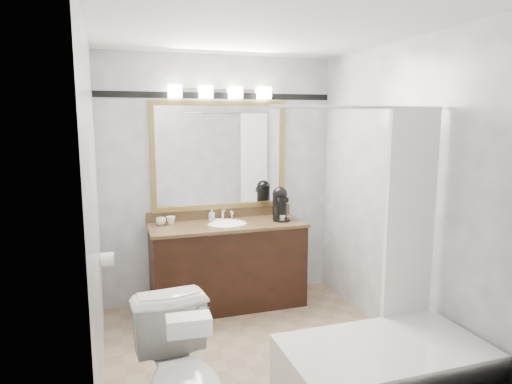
# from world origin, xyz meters

# --- Properties ---
(room) EXTENTS (2.42, 2.62, 2.52)m
(room) POSITION_xyz_m (0.00, 0.00, 1.25)
(room) COLOR gray
(room) RESTS_ON ground
(vanity) EXTENTS (1.53, 0.58, 0.97)m
(vanity) POSITION_xyz_m (0.00, 1.02, 0.44)
(vanity) COLOR black
(vanity) RESTS_ON ground
(mirror) EXTENTS (1.40, 0.04, 1.10)m
(mirror) POSITION_xyz_m (0.00, 1.28, 1.50)
(mirror) COLOR #9D8047
(mirror) RESTS_ON room
(vanity_light_bar) EXTENTS (1.02, 0.14, 0.12)m
(vanity_light_bar) POSITION_xyz_m (0.00, 1.23, 2.13)
(vanity_light_bar) COLOR silver
(vanity_light_bar) RESTS_ON room
(accent_stripe) EXTENTS (2.40, 0.01, 0.06)m
(accent_stripe) POSITION_xyz_m (0.00, 1.29, 2.10)
(accent_stripe) COLOR black
(accent_stripe) RESTS_ON room
(bathtub) EXTENTS (1.30, 0.75, 1.96)m
(bathtub) POSITION_xyz_m (0.55, -0.90, 0.28)
(bathtub) COLOR white
(bathtub) RESTS_ON ground
(tp_roll) EXTENTS (0.11, 0.12, 0.12)m
(tp_roll) POSITION_xyz_m (-1.14, 0.66, 0.70)
(tp_roll) COLOR white
(tp_roll) RESTS_ON room
(toilet) EXTENTS (0.53, 0.84, 0.82)m
(toilet) POSITION_xyz_m (-0.75, -0.87, 0.41)
(toilet) COLOR white
(toilet) RESTS_ON ground
(tissue_box) EXTENTS (0.23, 0.13, 0.09)m
(tissue_box) POSITION_xyz_m (-0.75, -1.12, 0.87)
(tissue_box) COLOR white
(tissue_box) RESTS_ON toilet
(coffee_maker) EXTENTS (0.18, 0.22, 0.34)m
(coffee_maker) POSITION_xyz_m (0.56, 1.02, 1.03)
(coffee_maker) COLOR black
(coffee_maker) RESTS_ON vanity
(cup_left) EXTENTS (0.12, 0.12, 0.07)m
(cup_left) POSITION_xyz_m (-0.63, 1.16, 0.89)
(cup_left) COLOR white
(cup_left) RESTS_ON vanity
(cup_right) EXTENTS (0.09, 0.09, 0.08)m
(cup_right) POSITION_xyz_m (-0.53, 1.16, 0.89)
(cup_right) COLOR white
(cup_right) RESTS_ON vanity
(soap_bottle_a) EXTENTS (0.07, 0.07, 0.12)m
(soap_bottle_a) POSITION_xyz_m (-0.11, 1.21, 0.91)
(soap_bottle_a) COLOR white
(soap_bottle_a) RESTS_ON vanity
(soap_bar) EXTENTS (0.09, 0.07, 0.02)m
(soap_bar) POSITION_xyz_m (-0.06, 1.13, 0.86)
(soap_bar) COLOR beige
(soap_bar) RESTS_ON vanity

